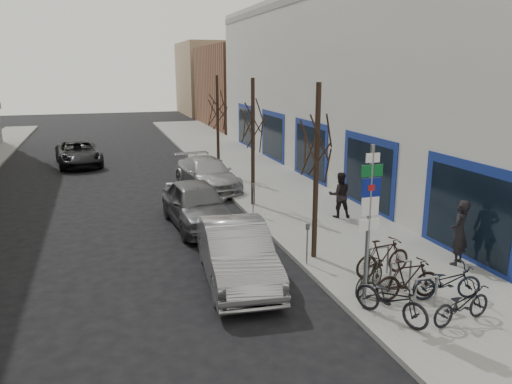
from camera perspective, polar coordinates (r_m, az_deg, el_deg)
ground at (r=12.10m, az=1.84°, el=-15.18°), size 120.00×120.00×0.00m
sidewalk_east at (r=22.28m, az=4.33°, el=-1.16°), size 5.00×70.00×0.15m
commercial_building at (r=33.10m, az=21.37°, el=11.55°), size 20.00×32.00×10.00m
brick_building_far at (r=52.65m, az=0.92°, el=11.99°), size 12.00×14.00×8.00m
tan_building_far at (r=67.16m, az=-2.78°, el=12.85°), size 13.00×12.00×9.00m
highway_sign_pole at (r=12.07m, az=12.79°, el=-2.91°), size 0.55×0.10×4.20m
bike_rack at (r=13.87m, az=16.19°, el=-8.77°), size 0.66×2.26×0.83m
tree_near at (r=14.89m, az=7.04°, el=6.99°), size 1.80×1.80×5.50m
tree_mid at (r=20.95m, az=-0.36°, el=9.12°), size 1.80×1.80×5.50m
tree_far at (r=27.21m, az=-4.44°, el=10.22°), size 1.80×1.80×5.50m
meter_front at (r=15.00m, az=5.89°, el=-5.46°), size 0.10×0.08×1.27m
meter_mid at (r=19.94m, az=-0.32°, el=-0.44°), size 0.10×0.08×1.27m
meter_back at (r=25.12m, az=-4.01°, el=2.56°), size 0.10×0.08×1.27m
bike_near_left at (r=12.27m, az=15.24°, el=-11.36°), size 1.36×2.02×1.19m
bike_near_right at (r=13.38m, az=16.97°, el=-9.49°), size 1.84×0.62×1.11m
bike_mid_curb at (r=13.71m, az=21.00°, el=-9.25°), size 1.88×0.90×1.10m
bike_mid_inner at (r=13.54m, az=12.85°, el=-9.31°), size 1.54×1.23×0.93m
bike_far_curb at (r=12.68m, az=22.47°, el=-11.45°), size 1.79×0.80×1.06m
bike_far_inner at (r=14.63m, az=14.31°, el=-7.21°), size 1.91×0.80×1.13m
parked_car_front at (r=14.18m, az=-2.24°, el=-6.94°), size 2.18×5.18×1.66m
parked_car_mid at (r=19.09m, az=-6.77°, el=-1.39°), size 2.36×5.16×1.71m
parked_car_back at (r=24.84m, az=-5.61°, el=2.06°), size 2.82×5.55×1.54m
lane_car at (r=32.75m, az=-19.63°, el=4.18°), size 3.10×5.63×1.49m
pedestrian_near at (r=16.05m, az=22.19°, el=-4.30°), size 0.86×0.80×1.98m
pedestrian_far at (r=19.82m, az=9.53°, el=-0.29°), size 0.76×0.60×1.82m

